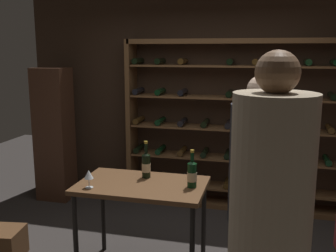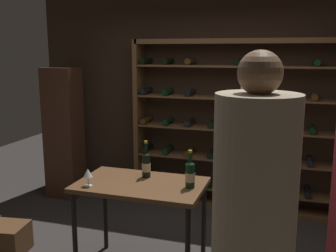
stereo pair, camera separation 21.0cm
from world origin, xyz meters
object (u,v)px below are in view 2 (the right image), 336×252
wine_rack (247,127)px  wine_bottle_black_capsule (146,164)px  person_bystander_red_print (253,224)px  wine_glass_stemmed_left (88,174)px  wine_bottle_gold_foil (190,174)px  person_guest_khaki (252,193)px  wine_crate (2,238)px  tasting_table (141,193)px  display_cabinet (64,133)px

wine_rack → wine_bottle_black_capsule: (-0.73, -1.58, -0.09)m
person_bystander_red_print → wine_glass_stemmed_left: 1.72m
wine_bottle_gold_foil → person_bystander_red_print: bearing=-60.7°
wine_bottle_gold_foil → wine_bottle_black_capsule: 0.48m
person_bystander_red_print → wine_glass_stemmed_left: person_bystander_red_print is taller
person_guest_khaki → wine_crate: size_ratio=3.83×
tasting_table → display_cabinet: (-1.71, 1.48, 0.13)m
tasting_table → wine_glass_stemmed_left: bearing=-151.5°
person_bystander_red_print → wine_crate: 2.88m
person_bystander_red_print → wine_crate: size_ratio=4.17×
display_cabinet → wine_bottle_gold_foil: 2.61m
wine_rack → display_cabinet: size_ratio=1.65×
person_bystander_red_print → wine_bottle_black_capsule: size_ratio=5.87×
wine_bottle_gold_foil → wine_glass_stemmed_left: size_ratio=2.10×
person_bystander_red_print → wine_bottle_gold_foil: (-0.63, 1.12, -0.14)m
person_guest_khaki → wine_crate: (-2.45, 0.29, -0.87)m
person_bystander_red_print → display_cabinet: 3.81m
wine_rack → tasting_table: (-0.72, -1.75, -0.30)m
person_guest_khaki → wine_bottle_gold_foil: (-0.55, 0.41, -0.04)m
wine_rack → display_cabinet: (-2.43, -0.27, -0.17)m
wine_rack → display_cabinet: wine_rack is taller
person_guest_khaki → wine_crate: person_guest_khaki is taller
wine_rack → wine_crate: (-2.17, -1.85, -0.92)m
wine_bottle_black_capsule → wine_glass_stemmed_left: (-0.39, -0.38, -0.01)m
person_guest_khaki → wine_glass_stemmed_left: size_ratio=11.76×
wine_glass_stemmed_left → person_guest_khaki: bearing=-7.3°
tasting_table → wine_glass_stemmed_left: (-0.40, -0.22, 0.20)m
wine_glass_stemmed_left → display_cabinet: bearing=127.7°
display_cabinet → wine_rack: bearing=6.3°
wine_glass_stemmed_left → wine_bottle_black_capsule: bearing=44.4°
person_guest_khaki → tasting_table: bearing=43.3°
wine_bottle_gold_foil → person_guest_khaki: bearing=-36.3°
wine_bottle_gold_foil → wine_glass_stemmed_left: bearing=-164.9°
display_cabinet → wine_glass_stemmed_left: 2.15m
wine_rack → tasting_table: size_ratio=2.62×
wine_bottle_black_capsule → wine_glass_stemmed_left: size_ratio=2.18×
wine_crate → wine_glass_stemmed_left: (1.06, -0.11, 0.82)m
person_guest_khaki → wine_glass_stemmed_left: (-1.39, 0.18, -0.05)m
tasting_table → person_guest_khaki: 1.10m
wine_crate → wine_glass_stemmed_left: 1.34m
person_bystander_red_print → wine_bottle_black_capsule: bearing=-31.4°
person_guest_khaki → display_cabinet: 3.29m
wine_bottle_gold_foil → wine_glass_stemmed_left: (-0.84, -0.23, -0.01)m
wine_rack → person_guest_khaki: size_ratio=1.59×
wine_rack → wine_bottle_gold_foil: (-0.27, -1.74, -0.09)m
wine_rack → wine_glass_stemmed_left: size_ratio=18.76×
person_guest_khaki → person_bystander_red_print: bearing=161.0°
tasting_table → display_cabinet: bearing=139.1°
person_bystander_red_print → wine_glass_stemmed_left: (-1.47, 0.89, -0.15)m
wine_rack → wine_crate: 3.00m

